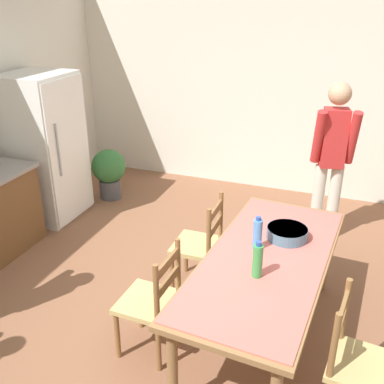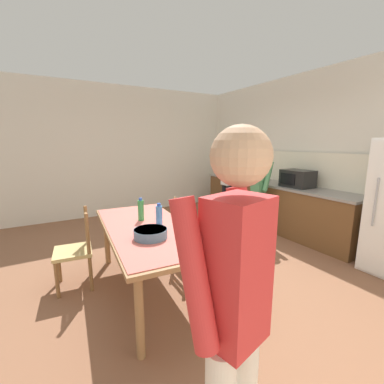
% 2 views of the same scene
% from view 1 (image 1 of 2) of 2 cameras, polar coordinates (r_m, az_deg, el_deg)
% --- Properties ---
extents(ground_plane, '(8.32, 8.32, 0.00)m').
position_cam_1_polar(ground_plane, '(3.83, -2.93, -17.40)').
color(ground_plane, brown).
extents(wall_right, '(0.12, 5.20, 2.90)m').
position_cam_1_polar(wall_right, '(6.08, 9.29, 13.62)').
color(wall_right, silver).
rests_on(wall_right, ground).
extents(refrigerator, '(0.76, 0.73, 1.71)m').
position_cam_1_polar(refrigerator, '(5.55, -18.16, 5.36)').
color(refrigerator, white).
rests_on(refrigerator, ground).
extents(dining_table, '(2.03, 0.99, 0.76)m').
position_cam_1_polar(dining_table, '(3.40, 9.35, -9.40)').
color(dining_table, olive).
rests_on(dining_table, ground).
extents(bottle_near_centre, '(0.07, 0.07, 0.27)m').
position_cam_1_polar(bottle_near_centre, '(3.09, 8.33, -8.59)').
color(bottle_near_centre, green).
rests_on(bottle_near_centre, dining_table).
extents(bottle_off_centre, '(0.07, 0.07, 0.27)m').
position_cam_1_polar(bottle_off_centre, '(3.40, 8.31, -5.29)').
color(bottle_off_centre, '#4C8ED6').
rests_on(bottle_off_centre, dining_table).
extents(serving_bowl, '(0.32, 0.32, 0.09)m').
position_cam_1_polar(serving_bowl, '(3.61, 11.99, -5.04)').
color(serving_bowl, slate).
rests_on(serving_bowl, dining_table).
extents(chair_side_far_left, '(0.43, 0.41, 0.91)m').
position_cam_1_polar(chair_side_far_left, '(3.42, -5.08, -13.72)').
color(chair_side_far_left, olive).
rests_on(chair_side_far_left, ground).
extents(chair_side_far_right, '(0.43, 0.41, 0.91)m').
position_cam_1_polar(chair_side_far_right, '(4.08, 1.08, -6.73)').
color(chair_side_far_right, olive).
rests_on(chair_side_far_right, ground).
extents(chair_side_near_left, '(0.46, 0.44, 0.91)m').
position_cam_1_polar(chair_side_near_left, '(3.13, 20.16, -19.76)').
color(chair_side_near_left, olive).
rests_on(chair_side_near_left, ground).
extents(person_by_table, '(0.36, 0.48, 1.73)m').
position_cam_1_polar(person_by_table, '(4.90, 17.33, 4.43)').
color(person_by_table, silver).
rests_on(person_by_table, ground).
extents(potted_plant, '(0.44, 0.44, 0.67)m').
position_cam_1_polar(potted_plant, '(5.98, -10.51, 2.70)').
color(potted_plant, '#4C4C51').
rests_on(potted_plant, ground).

